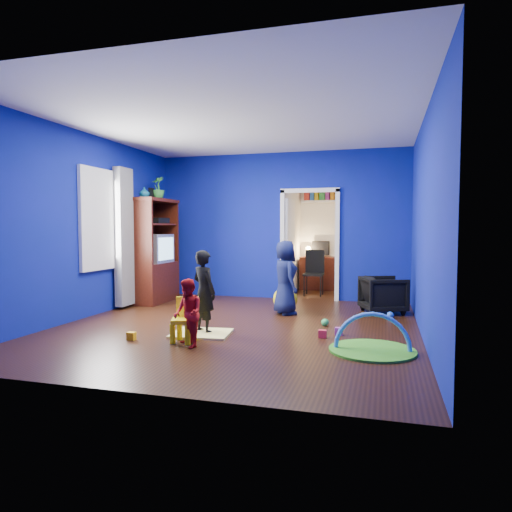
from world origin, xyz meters
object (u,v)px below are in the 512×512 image
(kid_chair, at_px, (183,322))
(toddler_red, at_px, (188,313))
(vase, at_px, (144,193))
(child_navy, at_px, (285,277))
(crt_tv, at_px, (155,249))
(study_desk, at_px, (320,273))
(play_mat, at_px, (372,350))
(hopper_ball, at_px, (285,299))
(tv_armoire, at_px, (153,251))
(folding_chair, at_px, (314,274))
(child_black, at_px, (204,292))
(armchair, at_px, (383,295))

(kid_chair, bearing_deg, toddler_red, -71.93)
(toddler_red, xyz_separation_m, vase, (-2.01, 2.60, 1.65))
(vase, bearing_deg, child_navy, -5.31)
(crt_tv, xyz_separation_m, kid_chair, (1.82, -2.70, -0.77))
(child_navy, bearing_deg, study_desk, -35.69)
(toddler_red, distance_m, vase, 3.68)
(child_navy, bearing_deg, play_mat, -176.80)
(study_desk, bearing_deg, crt_tv, -136.88)
(child_navy, height_order, vase, vase)
(vase, height_order, kid_chair, vase)
(vase, distance_m, kid_chair, 3.53)
(kid_chair, bearing_deg, hopper_ball, 53.39)
(child_navy, height_order, toddler_red, child_navy)
(kid_chair, xyz_separation_m, play_mat, (2.26, 0.20, -0.24))
(vase, height_order, crt_tv, vase)
(toddler_red, xyz_separation_m, crt_tv, (-1.97, 2.90, 0.61))
(tv_armoire, distance_m, folding_chair, 3.30)
(child_black, xyz_separation_m, child_navy, (0.76, 1.61, 0.05))
(vase, xyz_separation_m, play_mat, (4.12, -2.20, -2.04))
(toddler_red, bearing_deg, play_mat, 57.76)
(child_black, relative_size, toddler_red, 1.37)
(crt_tv, xyz_separation_m, play_mat, (4.08, -2.50, -1.01))
(child_black, xyz_separation_m, folding_chair, (0.90, 3.80, -0.10))
(toddler_red, bearing_deg, armchair, 99.67)
(child_navy, xyz_separation_m, folding_chair, (0.14, 2.19, -0.14))
(folding_chair, bearing_deg, crt_tv, -149.42)
(child_black, height_order, study_desk, child_black)
(hopper_ball, bearing_deg, tv_armoire, 173.51)
(armchair, xyz_separation_m, play_mat, (-0.11, -2.50, -0.29))
(armchair, distance_m, toddler_red, 3.65)
(hopper_ball, xyz_separation_m, study_desk, (0.19, 2.90, 0.17))
(child_navy, distance_m, toddler_red, 2.45)
(child_navy, height_order, tv_armoire, tv_armoire)
(kid_chair, bearing_deg, child_black, 65.18)
(armchair, xyz_separation_m, toddler_red, (-2.22, -2.89, 0.10))
(child_black, bearing_deg, play_mat, -158.00)
(crt_tv, bearing_deg, kid_chair, -55.92)
(child_black, relative_size, vase, 5.78)
(child_black, height_order, tv_armoire, tv_armoire)
(play_mat, bearing_deg, tv_armoire, 148.76)
(vase, relative_size, study_desk, 0.22)
(kid_chair, bearing_deg, tv_armoire, 105.86)
(armchair, distance_m, kid_chair, 3.59)
(toddler_red, distance_m, hopper_ball, 2.68)
(vase, height_order, tv_armoire, vase)
(child_black, distance_m, play_mat, 2.29)
(armchair, bearing_deg, child_navy, 88.94)
(tv_armoire, xyz_separation_m, crt_tv, (0.04, 0.00, 0.04))
(child_black, xyz_separation_m, study_desk, (0.90, 4.76, -0.18))
(play_mat, bearing_deg, toddler_red, -169.36)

